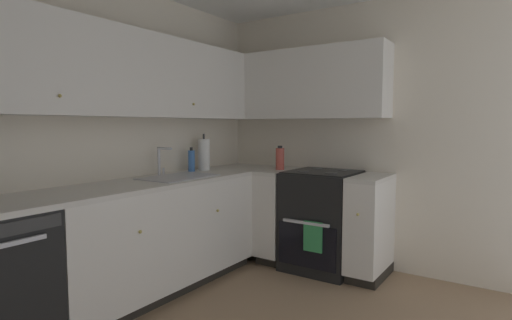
# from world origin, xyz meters

# --- Properties ---
(wall_back) EXTENTS (3.96, 0.05, 2.44)m
(wall_back) POSITION_xyz_m (0.00, 1.48, 1.22)
(wall_back) COLOR beige
(wall_back) RESTS_ON ground_plane
(wall_right) EXTENTS (0.05, 3.01, 2.44)m
(wall_right) POSITION_xyz_m (1.95, 0.00, 1.22)
(wall_right) COLOR beige
(wall_right) RESTS_ON ground_plane
(lower_cabinets_back) EXTENTS (1.84, 0.62, 0.86)m
(lower_cabinets_back) POSITION_xyz_m (0.41, 1.16, 0.43)
(lower_cabinets_back) COLOR silver
(lower_cabinets_back) RESTS_ON ground_plane
(countertop_back) EXTENTS (3.04, 0.60, 0.03)m
(countertop_back) POSITION_xyz_m (0.41, 1.16, 0.88)
(countertop_back) COLOR beige
(countertop_back) RESTS_ON lower_cabinets_back
(lower_cabinets_right) EXTENTS (0.62, 1.16, 0.86)m
(lower_cabinets_right) POSITION_xyz_m (1.63, 0.27, 0.43)
(lower_cabinets_right) COLOR silver
(lower_cabinets_right) RESTS_ON ground_plane
(countertop_right) EXTENTS (0.60, 1.16, 0.03)m
(countertop_right) POSITION_xyz_m (1.63, 0.27, 0.88)
(countertop_right) COLOR beige
(countertop_right) RESTS_ON lower_cabinets_right
(oven_range) EXTENTS (0.68, 0.62, 1.04)m
(oven_range) POSITION_xyz_m (1.65, 0.28, 0.46)
(oven_range) COLOR black
(oven_range) RESTS_ON ground_plane
(upper_cabinets_back) EXTENTS (2.72, 0.34, 0.65)m
(upper_cabinets_back) POSITION_xyz_m (0.25, 1.30, 1.71)
(upper_cabinets_back) COLOR silver
(upper_cabinets_right) EXTENTS (0.32, 1.71, 0.65)m
(upper_cabinets_right) POSITION_xyz_m (1.77, 0.60, 1.71)
(upper_cabinets_right) COLOR silver
(sink) EXTENTS (0.61, 0.40, 0.10)m
(sink) POSITION_xyz_m (0.65, 1.13, 0.85)
(sink) COLOR #B7B7BC
(sink) RESTS_ON countertop_back
(faucet) EXTENTS (0.07, 0.16, 0.24)m
(faucet) POSITION_xyz_m (0.65, 1.34, 1.04)
(faucet) COLOR silver
(faucet) RESTS_ON countertop_back
(soap_bottle) EXTENTS (0.06, 0.06, 0.23)m
(soap_bottle) POSITION_xyz_m (1.03, 1.34, 1.00)
(soap_bottle) COLOR #3F72BF
(soap_bottle) RESTS_ON countertop_back
(paper_towel_roll) EXTENTS (0.11, 0.11, 0.36)m
(paper_towel_roll) POSITION_xyz_m (1.19, 1.32, 1.05)
(paper_towel_roll) COLOR white
(paper_towel_roll) RESTS_ON countertop_back
(oil_bottle) EXTENTS (0.08, 0.08, 0.23)m
(oil_bottle) POSITION_xyz_m (1.63, 0.73, 1.00)
(oil_bottle) COLOR #BF4C3F
(oil_bottle) RESTS_ON countertop_right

